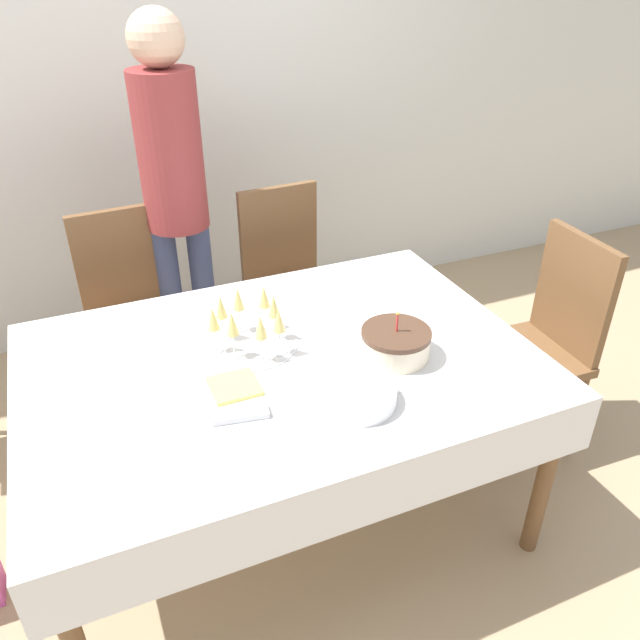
# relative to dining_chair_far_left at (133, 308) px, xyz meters

# --- Properties ---
(ground_plane) EXTENTS (12.00, 12.00, 0.00)m
(ground_plane) POSITION_rel_dining_chair_far_left_xyz_m (0.38, -0.92, -0.54)
(ground_plane) COLOR tan
(wall_back) EXTENTS (8.00, 0.05, 2.70)m
(wall_back) POSITION_rel_dining_chair_far_left_xyz_m (0.38, 0.78, 0.81)
(wall_back) COLOR silver
(wall_back) RESTS_ON ground_plane
(dining_table) EXTENTS (1.71, 1.19, 0.74)m
(dining_table) POSITION_rel_dining_chair_far_left_xyz_m (0.38, -0.92, 0.10)
(dining_table) COLOR white
(dining_table) RESTS_ON ground_plane
(dining_chair_far_left) EXTENTS (0.45, 0.45, 0.97)m
(dining_chair_far_left) POSITION_rel_dining_chair_far_left_xyz_m (0.00, 0.00, 0.00)
(dining_chair_far_left) COLOR brown
(dining_chair_far_left) RESTS_ON ground_plane
(dining_chair_far_right) EXTENTS (0.44, 0.44, 0.97)m
(dining_chair_far_right) POSITION_rel_dining_chair_far_left_xyz_m (0.76, 0.00, 0.00)
(dining_chair_far_right) COLOR brown
(dining_chair_far_right) RESTS_ON ground_plane
(dining_chair_right_end) EXTENTS (0.44, 0.44, 0.97)m
(dining_chair_right_end) POSITION_rel_dining_chair_far_left_xyz_m (1.56, -0.92, 0.00)
(dining_chair_right_end) COLOR brown
(dining_chair_right_end) RESTS_ON ground_plane
(birthday_cake) EXTENTS (0.24, 0.24, 0.17)m
(birthday_cake) POSITION_rel_dining_chair_far_left_xyz_m (0.75, -1.05, 0.25)
(birthday_cake) COLOR beige
(birthday_cake) RESTS_ON dining_table
(champagne_tray) EXTENTS (0.36, 0.36, 0.18)m
(champagne_tray) POSITION_rel_dining_chair_far_left_xyz_m (0.31, -0.79, 0.29)
(champagne_tray) COLOR silver
(champagne_tray) RESTS_ON dining_table
(plate_stack_main) EXTENTS (0.25, 0.25, 0.05)m
(plate_stack_main) POSITION_rel_dining_chair_far_left_xyz_m (0.52, -1.23, 0.23)
(plate_stack_main) COLOR white
(plate_stack_main) RESTS_ON dining_table
(cake_knife) EXTENTS (0.29, 0.11, 0.00)m
(cake_knife) POSITION_rel_dining_chair_far_left_xyz_m (0.73, -1.26, 0.20)
(cake_knife) COLOR silver
(cake_knife) RESTS_ON dining_table
(fork_pile) EXTENTS (0.18, 0.09, 0.02)m
(fork_pile) POSITION_rel_dining_chair_far_left_xyz_m (0.17, -1.16, 0.21)
(fork_pile) COLOR silver
(fork_pile) RESTS_ON dining_table
(napkin_pile) EXTENTS (0.15, 0.15, 0.01)m
(napkin_pile) POSITION_rel_dining_chair_far_left_xyz_m (0.19, -1.01, 0.21)
(napkin_pile) COLOR #E0D166
(napkin_pile) RESTS_ON dining_table
(person_standing) EXTENTS (0.28, 0.28, 1.75)m
(person_standing) POSITION_rel_dining_chair_far_left_xyz_m (0.27, 0.12, 0.53)
(person_standing) COLOR #3F4C72
(person_standing) RESTS_ON ground_plane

